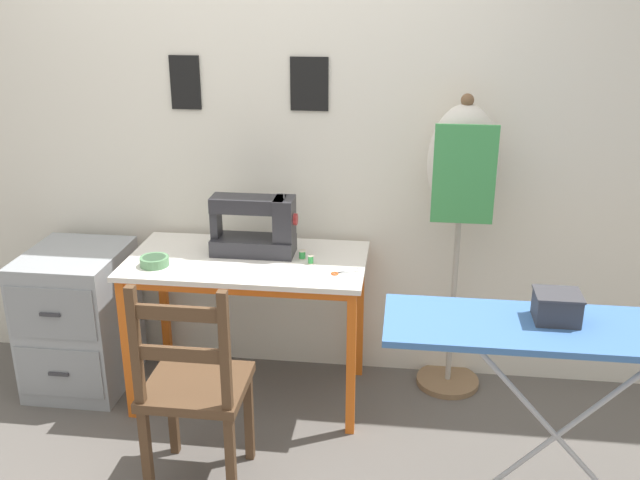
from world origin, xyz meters
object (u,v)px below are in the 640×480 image
thread_spool_mid_table (311,259)px  ironing_board (570,338)px  sewing_machine (258,228)px  filing_cabinet (80,319)px  storage_box (557,307)px  scissors (341,272)px  wooden_chair (194,389)px  fabric_bowl (154,261)px  thread_spool_near_machine (302,255)px  dress_form (462,180)px

thread_spool_mid_table → ironing_board: size_ratio=0.03×
sewing_machine → thread_spool_mid_table: bearing=-19.7°
thread_spool_mid_table → filing_cabinet: bearing=178.1°
filing_cabinet → storage_box: bearing=-19.5°
sewing_machine → storage_box: 1.48m
scissors → wooden_chair: 0.83m
sewing_machine → fabric_bowl: bearing=-154.5°
fabric_bowl → storage_box: 1.78m
wooden_chair → storage_box: storage_box is taller
scissors → thread_spool_near_machine: 0.25m
scissors → thread_spool_mid_table: bearing=148.3°
wooden_chair → fabric_bowl: bearing=121.2°
fabric_bowl → wooden_chair: 0.72m
scissors → dress_form: (0.53, 0.34, 0.36)m
scissors → wooden_chair: size_ratio=0.14×
fabric_bowl → filing_cabinet: fabric_bowl is taller
sewing_machine → scissors: size_ratio=3.07×
thread_spool_near_machine → dress_form: size_ratio=0.03×
scissors → filing_cabinet: scissors is taller
thread_spool_mid_table → dress_form: bearing=19.7°
dress_form → scissors: bearing=-147.5°
fabric_bowl → ironing_board: size_ratio=0.10×
thread_spool_mid_table → wooden_chair: 0.83m
sewing_machine → thread_spool_near_machine: bearing=-10.6°
thread_spool_near_machine → dress_form: 0.82m
thread_spool_mid_table → storage_box: size_ratio=0.26×
filing_cabinet → dress_form: size_ratio=0.48×
filing_cabinet → storage_box: storage_box is taller
wooden_chair → ironing_board: (1.38, -0.09, 0.37)m
ironing_board → storage_box: bearing=139.8°
fabric_bowl → dress_form: size_ratio=0.09×
sewing_machine → filing_cabinet: size_ratio=0.57×
fabric_bowl → storage_box: size_ratio=0.84×
thread_spool_mid_table → fabric_bowl: bearing=-170.8°
scissors → thread_spool_mid_table: thread_spool_mid_table is taller
thread_spool_near_machine → storage_box: storage_box is taller
sewing_machine → fabric_bowl: 0.50m
fabric_bowl → dress_form: 1.48m
filing_cabinet → storage_box: (2.15, -0.76, 0.56)m
dress_form → sewing_machine: bearing=-171.1°
fabric_bowl → scissors: fabric_bowl is taller
wooden_chair → ironing_board: bearing=-3.7°
ironing_board → sewing_machine: bearing=146.1°
filing_cabinet → thread_spool_mid_table: bearing=-1.9°
sewing_machine → dress_form: 0.99m
thread_spool_mid_table → filing_cabinet: 1.26m
thread_spool_near_machine → wooden_chair: (-0.33, -0.72, -0.31)m
ironing_board → storage_box: storage_box is taller
thread_spool_mid_table → sewing_machine: bearing=160.3°
scissors → storage_box: storage_box is taller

